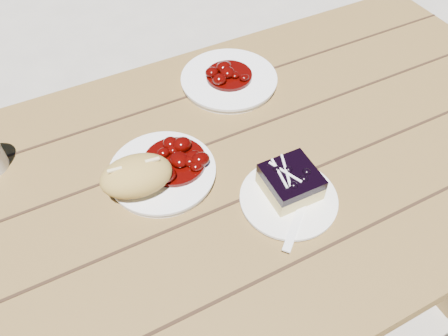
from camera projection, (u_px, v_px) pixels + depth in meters
name	position (u px, v px, depth m)	size (l,w,h in m)	color
picnic_table	(145.00, 249.00, 0.95)	(2.00, 1.55, 0.75)	brown
main_plate	(162.00, 173.00, 0.87)	(0.21, 0.21, 0.02)	white
goulash_stew	(174.00, 156.00, 0.86)	(0.13, 0.13, 0.04)	#3B0302
bread_roll	(136.00, 176.00, 0.81)	(0.14, 0.09, 0.07)	#AB8C42
dessert_plate	(288.00, 199.00, 0.83)	(0.18, 0.18, 0.01)	white
blueberry_cake	(291.00, 182.00, 0.82)	(0.10, 0.10, 0.06)	#D8C576
fork_dessert	(296.00, 223.00, 0.79)	(0.03, 0.16, 0.01)	white
second_plate	(229.00, 80.00, 1.05)	(0.23, 0.23, 0.02)	white
second_stew	(229.00, 70.00, 1.03)	(0.11, 0.11, 0.04)	#3B0302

